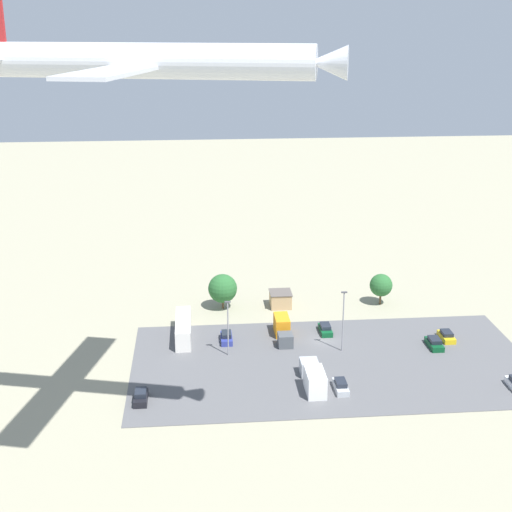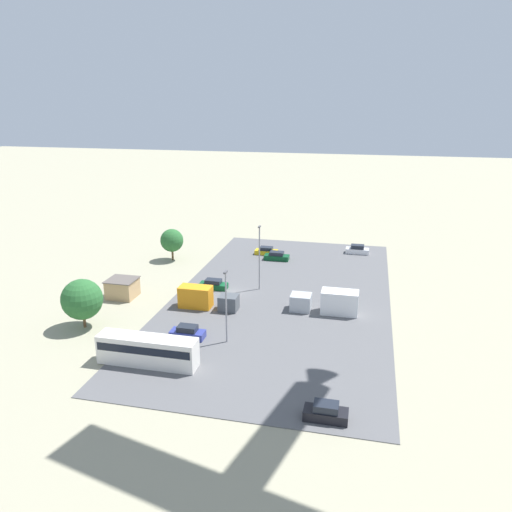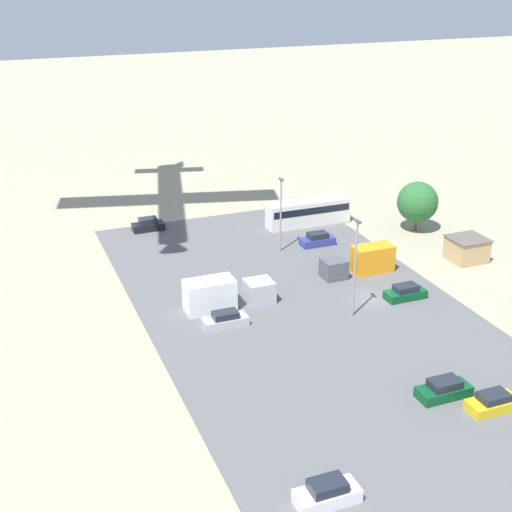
{
  "view_description": "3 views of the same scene",
  "coord_description": "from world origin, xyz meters",
  "px_view_note": "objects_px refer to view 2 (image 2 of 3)",
  "views": [
    {
      "loc": [
        19.64,
        102.7,
        49.28
      ],
      "look_at": [
        12.4,
        19.09,
        21.09
      ],
      "focal_mm": 50.0,
      "sensor_mm": 36.0,
      "label": 1
    },
    {
      "loc": [
        66.69,
        19.31,
        27.72
      ],
      "look_at": [
        4.01,
        4.93,
        7.36
      ],
      "focal_mm": 35.0,
      "sensor_mm": 36.0,
      "label": 2
    },
    {
      "loc": [
        -55.87,
        35.26,
        32.38
      ],
      "look_at": [
        3.81,
        11.62,
        5.15
      ],
      "focal_mm": 50.0,
      "sensor_mm": 36.0,
      "label": 3
    }
  ],
  "objects_px": {
    "bus": "(148,350)",
    "parked_car_2": "(326,412)",
    "parked_car_0": "(277,256)",
    "parked_car_3": "(266,251)",
    "parked_truck_0": "(328,302)",
    "parked_car_1": "(357,250)",
    "parked_car_6": "(188,333)",
    "parked_truck_1": "(205,298)",
    "parked_car_4": "(213,285)",
    "parked_car_5": "(339,299)",
    "shed_building": "(122,288)"
  },
  "relations": [
    {
      "from": "bus",
      "to": "parked_car_2",
      "type": "height_order",
      "value": "bus"
    },
    {
      "from": "parked_car_0",
      "to": "parked_car_3",
      "type": "height_order",
      "value": "parked_car_0"
    },
    {
      "from": "parked_truck_0",
      "to": "parked_car_1",
      "type": "bearing_deg",
      "value": -5.88
    },
    {
      "from": "parked_car_0",
      "to": "parked_car_2",
      "type": "height_order",
      "value": "parked_car_2"
    },
    {
      "from": "parked_car_1",
      "to": "parked_car_6",
      "type": "relative_size",
      "value": 1.01
    },
    {
      "from": "parked_car_1",
      "to": "parked_car_6",
      "type": "xyz_separation_m",
      "value": [
        39.65,
        -18.79,
        -0.03
      ]
    },
    {
      "from": "parked_truck_1",
      "to": "parked_car_4",
      "type": "bearing_deg",
      "value": -171.56
    },
    {
      "from": "parked_car_2",
      "to": "parked_car_5",
      "type": "distance_m",
      "value": 27.47
    },
    {
      "from": "parked_car_6",
      "to": "bus",
      "type": "bearing_deg",
      "value": 163.86
    },
    {
      "from": "bus",
      "to": "parked_truck_0",
      "type": "relative_size",
      "value": 1.22
    },
    {
      "from": "parked_car_6",
      "to": "parked_truck_0",
      "type": "height_order",
      "value": "parked_truck_0"
    },
    {
      "from": "shed_building",
      "to": "parked_car_5",
      "type": "relative_size",
      "value": 0.97
    },
    {
      "from": "parked_car_5",
      "to": "parked_car_0",
      "type": "bearing_deg",
      "value": -144.94
    },
    {
      "from": "parked_truck_0",
      "to": "parked_truck_1",
      "type": "relative_size",
      "value": 1.1
    },
    {
      "from": "parked_car_3",
      "to": "parked_car_4",
      "type": "height_order",
      "value": "parked_car_4"
    },
    {
      "from": "parked_truck_0",
      "to": "shed_building",
      "type": "bearing_deg",
      "value": 92.07
    },
    {
      "from": "shed_building",
      "to": "parked_car_4",
      "type": "distance_m",
      "value": 13.37
    },
    {
      "from": "shed_building",
      "to": "parked_truck_1",
      "type": "relative_size",
      "value": 0.5
    },
    {
      "from": "shed_building",
      "to": "parked_car_4",
      "type": "height_order",
      "value": "shed_building"
    },
    {
      "from": "parked_car_1",
      "to": "parked_car_5",
      "type": "bearing_deg",
      "value": 175.92
    },
    {
      "from": "parked_car_4",
      "to": "bus",
      "type": "bearing_deg",
      "value": -0.17
    },
    {
      "from": "shed_building",
      "to": "parked_car_5",
      "type": "xyz_separation_m",
      "value": [
        -4.74,
        30.89,
        -0.7
      ]
    },
    {
      "from": "bus",
      "to": "parked_car_6",
      "type": "height_order",
      "value": "bus"
    },
    {
      "from": "shed_building",
      "to": "parked_car_4",
      "type": "xyz_separation_m",
      "value": [
        -5.99,
        11.93,
        -0.69
      ]
    },
    {
      "from": "shed_building",
      "to": "parked_truck_1",
      "type": "height_order",
      "value": "parked_truck_1"
    },
    {
      "from": "bus",
      "to": "parked_car_1",
      "type": "bearing_deg",
      "value": 155.93
    },
    {
      "from": "parked_car_4",
      "to": "parked_truck_0",
      "type": "bearing_deg",
      "value": 74.55
    },
    {
      "from": "parked_car_3",
      "to": "parked_truck_1",
      "type": "bearing_deg",
      "value": -6.97
    },
    {
      "from": "parked_car_5",
      "to": "parked_truck_1",
      "type": "xyz_separation_m",
      "value": [
        5.93,
        -17.89,
        0.76
      ]
    },
    {
      "from": "shed_building",
      "to": "bus",
      "type": "bearing_deg",
      "value": 34.61
    },
    {
      "from": "parked_car_5",
      "to": "parked_car_6",
      "type": "xyz_separation_m",
      "value": [
        15.07,
        -17.04,
        0.05
      ]
    },
    {
      "from": "parked_truck_0",
      "to": "parked_car_5",
      "type": "bearing_deg",
      "value": -17.53
    },
    {
      "from": "parked_car_1",
      "to": "shed_building",
      "type": "bearing_deg",
      "value": 131.93
    },
    {
      "from": "parked_car_5",
      "to": "parked_car_6",
      "type": "relative_size",
      "value": 1.02
    },
    {
      "from": "shed_building",
      "to": "parked_car_1",
      "type": "relative_size",
      "value": 0.98
    },
    {
      "from": "parked_truck_0",
      "to": "parked_truck_1",
      "type": "bearing_deg",
      "value": 97.69
    },
    {
      "from": "parked_car_5",
      "to": "parked_truck_1",
      "type": "relative_size",
      "value": 0.52
    },
    {
      "from": "parked_car_2",
      "to": "parked_truck_0",
      "type": "height_order",
      "value": "parked_truck_0"
    },
    {
      "from": "parked_car_6",
      "to": "parked_car_1",
      "type": "bearing_deg",
      "value": -25.36
    },
    {
      "from": "bus",
      "to": "parked_car_2",
      "type": "bearing_deg",
      "value": 74.35
    },
    {
      "from": "parked_car_1",
      "to": "parked_car_2",
      "type": "height_order",
      "value": "parked_car_1"
    },
    {
      "from": "parked_car_5",
      "to": "bus",
      "type": "bearing_deg",
      "value": -40.94
    },
    {
      "from": "parked_car_3",
      "to": "parked_truck_0",
      "type": "bearing_deg",
      "value": 29.56
    },
    {
      "from": "parked_car_4",
      "to": "parked_car_6",
      "type": "distance_m",
      "value": 16.44
    },
    {
      "from": "shed_building",
      "to": "parked_car_3",
      "type": "bearing_deg",
      "value": 147.02
    },
    {
      "from": "shed_building",
      "to": "parked_car_0",
      "type": "bearing_deg",
      "value": 139.82
    },
    {
      "from": "shed_building",
      "to": "parked_truck_0",
      "type": "height_order",
      "value": "parked_truck_0"
    },
    {
      "from": "parked_car_1",
      "to": "parked_car_3",
      "type": "distance_m",
      "value": 17.02
    },
    {
      "from": "parked_car_2",
      "to": "shed_building",
      "type": "bearing_deg",
      "value": -125.71
    },
    {
      "from": "parked_car_2",
      "to": "parked_car_6",
      "type": "height_order",
      "value": "parked_car_2"
    }
  ]
}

